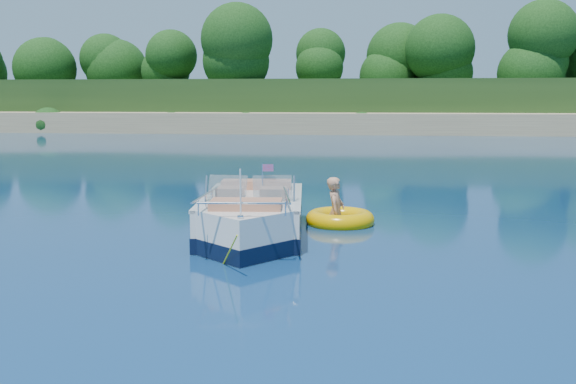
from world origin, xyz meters
name	(u,v)px	position (x,y,z in m)	size (l,w,h in m)	color
ground	(269,248)	(0.00, 0.00, 0.00)	(160.00, 160.00, 0.00)	#092444
shoreline	(348,111)	(0.00, 63.77, 0.98)	(170.00, 59.00, 6.00)	#977B57
treeline	(343,60)	(0.04, 41.01, 5.55)	(150.00, 7.12, 8.19)	black
motorboat	(252,220)	(-0.45, 0.82, 0.34)	(2.19, 5.29, 1.76)	white
tow_tube	(340,219)	(1.19, 2.35, 0.10)	(1.90, 1.90, 0.39)	#E1A300
boy	(336,225)	(1.10, 2.26, 0.00)	(0.55, 0.36, 1.51)	tan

